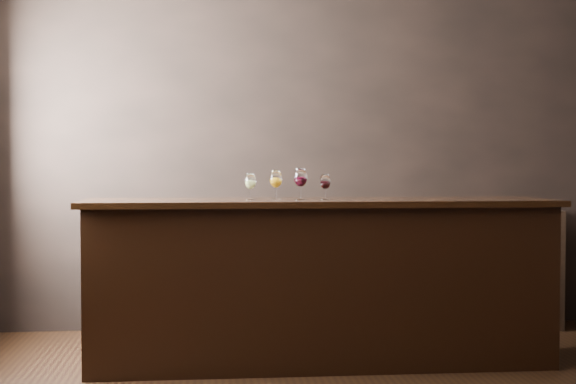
{
  "coord_description": "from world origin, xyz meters",
  "views": [
    {
      "loc": [
        -0.8,
        -4.29,
        1.34
      ],
      "look_at": [
        -0.26,
        1.0,
        1.16
      ],
      "focal_mm": 50.0,
      "sensor_mm": 36.0,
      "label": 1
    }
  ],
  "objects": [
    {
      "name": "bar_counter",
      "position": [
        -0.04,
        1.0,
        0.53
      ],
      "size": [
        3.05,
        0.69,
        1.07
      ],
      "primitive_type": "cube",
      "rotation": [
        0.0,
        0.0,
        -0.01
      ],
      "color": "black",
      "rests_on": "ground"
    },
    {
      "name": "glass_red_b",
      "position": [
        -0.01,
        0.99,
        1.22
      ],
      "size": [
        0.07,
        0.07,
        0.17
      ],
      "color": "white",
      "rests_on": "bar_top"
    },
    {
      "name": "glass_white",
      "position": [
        -0.5,
        1.02,
        1.23
      ],
      "size": [
        0.07,
        0.07,
        0.18
      ],
      "color": "white",
      "rests_on": "bar_top"
    },
    {
      "name": "back_bar_shelf",
      "position": [
        0.72,
        2.03,
        0.48
      ],
      "size": [
        2.68,
        0.4,
        0.97
      ],
      "primitive_type": "cube",
      "color": "black",
      "rests_on": "ground"
    },
    {
      "name": "room_shell",
      "position": [
        -0.23,
        0.11,
        1.81
      ],
      "size": [
        5.02,
        4.52,
        2.81
      ],
      "color": "black",
      "rests_on": "ground"
    },
    {
      "name": "glass_red_a",
      "position": [
        -0.17,
        0.99,
        1.25
      ],
      "size": [
        0.09,
        0.09,
        0.21
      ],
      "color": "white",
      "rests_on": "bar_top"
    },
    {
      "name": "glass_amber",
      "position": [
        -0.33,
        1.04,
        1.24
      ],
      "size": [
        0.08,
        0.08,
        0.2
      ],
      "color": "white",
      "rests_on": "bar_top"
    },
    {
      "name": "bar_top",
      "position": [
        -0.04,
        1.0,
        1.09
      ],
      "size": [
        3.15,
        0.76,
        0.04
      ],
      "primitive_type": "cube",
      "rotation": [
        0.0,
        0.0,
        -0.01
      ],
      "color": "black",
      "rests_on": "bar_counter"
    }
  ]
}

